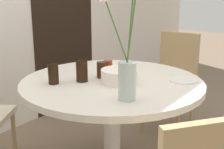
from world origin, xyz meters
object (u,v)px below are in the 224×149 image
Objects in this scene: side_plate at (183,80)px; drink_glass_1 at (108,67)px; drink_glass_0 at (101,70)px; chair_left_flank at (173,76)px; flower_vase at (127,65)px; birthday_cake at (119,76)px; drink_glass_3 at (53,74)px; drink_glass_2 at (82,71)px.

side_plate is 0.53m from drink_glass_1.
side_plate is at bearing -63.25° from drink_glass_0.
chair_left_flank is 0.89m from side_plate.
drink_glass_1 is at bearing 46.66° from flower_vase.
birthday_cake is 1.84× the size of drink_glass_3.
chair_left_flank reaches higher than side_plate.
side_plate is 1.37× the size of drink_glass_2.
drink_glass_3 is (-0.53, 0.65, 0.06)m from side_plate.
chair_left_flank is 1.19m from drink_glass_2.
side_plate is at bearing -62.76° from chair_left_flank.
birthday_cake is at bearing -98.82° from drink_glass_0.
drink_glass_2 is (-0.12, 0.21, 0.02)m from birthday_cake.
drink_glass_1 is 0.24m from drink_glass_2.
side_plate is 1.47× the size of drink_glass_3.
flower_vase is 0.50m from drink_glass_0.
drink_glass_3 reaches higher than drink_glass_1.
birthday_cake is 0.38× the size of flower_vase.
chair_left_flank is at bearing -11.10° from drink_glass_3.
flower_vase is 0.47m from drink_glass_2.
flower_vase is 6.12× the size of drink_glass_1.
drink_glass_2 is at bearing -38.80° from drink_glass_3.
drink_glass_0 is at bearing 53.94° from flower_vase.
drink_glass_1 is 0.79× the size of drink_glass_3.
drink_glass_0 is 0.09m from drink_glass_1.
drink_glass_2 is at bearing -97.38° from chair_left_flank.
chair_left_flank is 0.95m from drink_glass_1.
drink_glass_2 is (-0.39, 0.54, 0.06)m from side_plate.
flower_vase is at bearing -77.58° from chair_left_flank.
chair_left_flank is 4.89× the size of side_plate.
birthday_cake is 1.72× the size of drink_glass_2.
birthday_cake is at bearing 40.97° from flower_vase.
drink_glass_3 is at bearing 141.20° from drink_glass_2.
drink_glass_2 reaches higher than drink_glass_1.
birthday_cake reaches higher than drink_glass_0.
drink_glass_0 is at bearing -173.07° from drink_glass_1.
drink_glass_3 is at bearing 129.18° from side_plate.
drink_glass_2 is (-0.14, 0.05, 0.01)m from drink_glass_0.
side_plate is (0.53, -0.10, -0.19)m from flower_vase.
side_plate is 1.86× the size of drink_glass_1.
drink_glass_0 reaches higher than side_plate.
birthday_cake is at bearing -86.40° from chair_left_flank.
birthday_cake is 0.37m from flower_vase.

